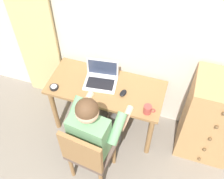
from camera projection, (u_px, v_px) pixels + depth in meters
name	position (u px, v px, depth m)	size (l,w,h in m)	color
wall_back	(158.00, 34.00, 2.57)	(4.80, 0.05, 2.50)	beige
curtain_panel	(33.00, 28.00, 2.94)	(0.52, 0.03, 2.13)	#CCB77A
desk	(106.00, 93.00, 2.93)	(1.24, 0.55, 0.72)	olive
dresser	(212.00, 119.00, 2.79)	(0.57, 0.49, 1.08)	tan
chair	(88.00, 152.00, 2.59)	(0.46, 0.45, 0.89)	brown
person_seated	(96.00, 127.00, 2.56)	(0.57, 0.61, 1.21)	#4C4C4C
laptop	(101.00, 78.00, 2.86)	(0.37, 0.29, 0.24)	silver
computer_mouse	(123.00, 93.00, 2.77)	(0.06, 0.10, 0.03)	black
desk_clock	(54.00, 87.00, 2.82)	(0.09, 0.09, 0.03)	black
coffee_mug	(148.00, 109.00, 2.59)	(0.12, 0.08, 0.09)	#9E3D38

